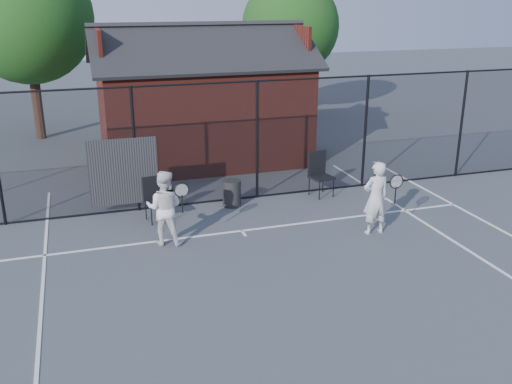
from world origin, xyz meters
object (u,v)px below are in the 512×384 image
object	(u,v)px
player_front	(376,198)
chair_left	(156,200)
clubhouse	(202,109)
chair_right	(322,175)
waste_bin	(232,193)
player_back	(164,208)

from	to	relation	value
player_front	chair_left	size ratio (longest dim) A/B	1.62
player_front	chair_left	world-z (taller)	player_front
clubhouse	chair_right	bearing A→B (deg)	-64.37
chair_left	waste_bin	xyz separation A→B (m)	(1.90, 0.44, -0.17)
chair_left	clubhouse	bearing A→B (deg)	54.82
player_back	waste_bin	bearing A→B (deg)	42.23
clubhouse	waste_bin	bearing A→B (deg)	-93.65
clubhouse	chair_right	size ratio (longest dim) A/B	5.82
player_front	chair_right	distance (m)	2.60
player_front	waste_bin	xyz separation A→B (m)	(-2.50, 2.58, -0.49)
player_back	clubhouse	bearing A→B (deg)	70.34
player_back	chair_left	distance (m)	1.33
waste_bin	chair_left	bearing A→B (deg)	-167.10
chair_left	player_back	bearing A→B (deg)	-101.31
clubhouse	chair_left	bearing A→B (deg)	-114.29
waste_bin	player_front	bearing A→B (deg)	-45.96
player_back	waste_bin	distance (m)	2.62
clubhouse	player_front	xyz separation A→B (m)	(2.22, -6.98, -0.79)
player_back	chair_right	bearing A→B (deg)	21.95
clubhouse	chair_right	distance (m)	4.99
player_back	chair_right	distance (m)	4.64
player_front	player_back	xyz separation A→B (m)	(-4.41, 0.85, -0.02)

